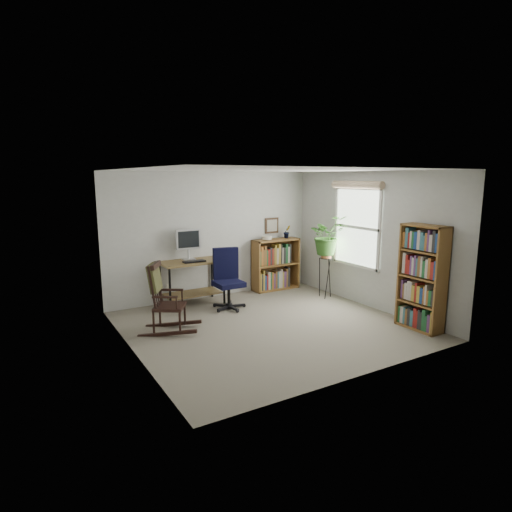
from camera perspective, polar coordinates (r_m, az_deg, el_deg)
floor at (r=6.80m, az=1.74°, el=-9.27°), size 4.20×4.00×0.00m
ceiling at (r=6.40m, az=1.86°, el=11.40°), size 4.20×4.00×0.00m
wall_back at (r=8.23m, az=-5.70°, el=2.78°), size 4.20×0.00×2.40m
wall_front at (r=4.96m, az=14.32°, el=-2.65°), size 4.20×0.00×2.40m
wall_left at (r=5.67m, az=-16.43°, el=-1.12°), size 0.00×4.00×2.40m
wall_right at (r=7.81m, az=14.93°, el=2.06°), size 0.00×4.00×2.40m
window at (r=7.97m, az=13.25°, el=3.74°), size 0.12×1.20×1.50m
desk at (r=7.88m, az=-8.49°, el=-3.54°), size 1.12×0.62×0.81m
monitor at (r=7.87m, az=-9.01°, el=1.51°), size 0.46×0.16×0.56m
keyboard at (r=7.68m, az=-8.24°, el=-0.72°), size 0.40×0.15×0.02m
office_chair at (r=7.51m, az=-3.66°, el=-3.06°), size 0.71×0.71×1.08m
rocking_chair at (r=6.54m, az=-11.47°, el=-5.37°), size 1.08×0.96×1.07m
low_bookshelf at (r=8.82m, az=2.64°, el=-1.11°), size 0.99×0.33×1.05m
tall_bookshelf at (r=6.92m, az=21.27°, el=-2.72°), size 0.30×0.70×1.60m
plant_stand at (r=8.33m, az=9.26°, el=-2.44°), size 0.32×0.32×0.91m
spider_plant at (r=8.15m, az=9.49°, el=5.25°), size 1.69×1.88×1.46m
potted_plant_small at (r=8.89m, az=4.15°, el=2.75°), size 0.13×0.24×0.11m
framed_picture at (r=8.82m, az=2.15°, el=4.08°), size 0.32×0.04×0.32m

